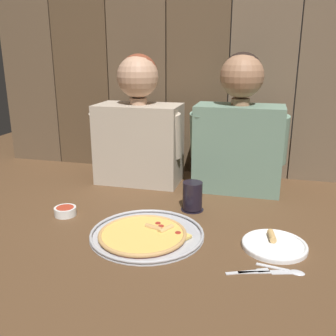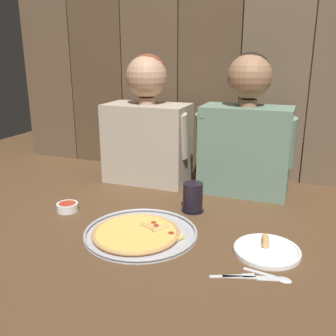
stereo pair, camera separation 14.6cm
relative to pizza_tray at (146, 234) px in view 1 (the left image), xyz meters
name	(u,v)px [view 1 (the left image)]	position (x,y,z in m)	size (l,w,h in m)	color
ground_plane	(163,221)	(0.03, 0.13, -0.01)	(3.20, 3.20, 0.00)	brown
pizza_tray	(146,234)	(0.00, 0.00, 0.00)	(0.39, 0.39, 0.03)	#B2B2B7
dinner_plate	(274,245)	(0.43, 0.03, 0.00)	(0.21, 0.21, 0.03)	white
drinking_glass	(192,196)	(0.11, 0.27, 0.05)	(0.09, 0.09, 0.12)	black
dipping_bowl	(65,211)	(-0.36, 0.09, 0.01)	(0.08, 0.08, 0.03)	white
table_fork	(250,271)	(0.36, -0.14, -0.01)	(0.13, 0.07, 0.01)	silver
table_knife	(265,272)	(0.40, -0.13, -0.01)	(0.15, 0.06, 0.01)	silver
table_spoon	(289,270)	(0.47, -0.10, -0.01)	(0.14, 0.04, 0.01)	silver
diner_left	(139,126)	(-0.21, 0.56, 0.26)	(0.43, 0.22, 0.60)	#B2A38E
diner_right	(239,129)	(0.26, 0.56, 0.27)	(0.42, 0.20, 0.61)	slate
wooden_backdrop_wall	(198,24)	(0.03, 0.79, 0.73)	(2.19, 0.03, 1.48)	brown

